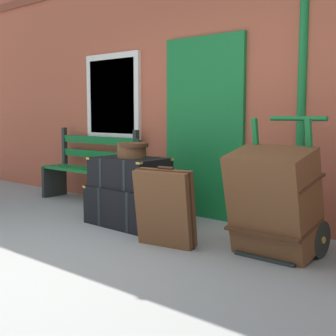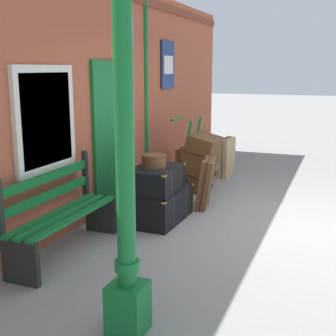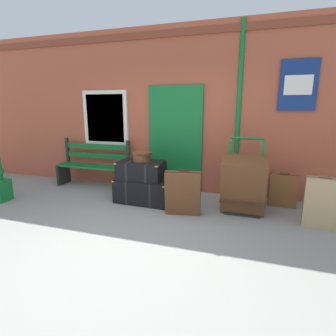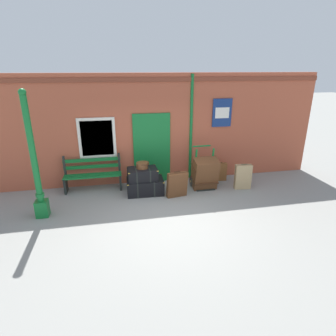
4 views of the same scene
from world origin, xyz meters
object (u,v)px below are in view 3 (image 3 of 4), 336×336
(large_brown_trunk, at_px, (244,185))
(platform_bench, at_px, (94,166))
(suitcase_caramel, at_px, (322,203))
(round_hatbox, at_px, (142,156))
(suitcase_cream, at_px, (183,193))
(porters_trolley, at_px, (243,194))
(steamer_trunk_base, at_px, (145,190))
(steamer_trunk_middle, at_px, (141,170))
(suitcase_beige, at_px, (283,191))

(large_brown_trunk, bearing_deg, platform_bench, 169.34)
(large_brown_trunk, distance_m, suitcase_caramel, 1.11)
(round_hatbox, height_order, suitcase_cream, round_hatbox)
(porters_trolley, xyz_separation_m, suitcase_cream, (-0.91, -0.55, 0.09))
(round_hatbox, bearing_deg, steamer_trunk_base, -21.12)
(platform_bench, relative_size, steamer_trunk_middle, 1.94)
(platform_bench, bearing_deg, porters_trolley, -7.58)
(suitcase_beige, bearing_deg, large_brown_trunk, -141.19)
(steamer_trunk_middle, relative_size, round_hatbox, 2.34)
(porters_trolley, xyz_separation_m, suitcase_caramel, (1.09, -0.36, 0.09))
(steamer_trunk_base, relative_size, porters_trolley, 0.86)
(suitcase_caramel, distance_m, suitcase_beige, 0.84)
(steamer_trunk_middle, height_order, large_brown_trunk, large_brown_trunk)
(steamer_trunk_base, distance_m, suitcase_beige, 2.41)
(steamer_trunk_base, distance_m, porters_trolley, 1.73)
(platform_bench, distance_m, steamer_trunk_middle, 1.47)
(round_hatbox, height_order, large_brown_trunk, large_brown_trunk)
(suitcase_cream, distance_m, suitcase_caramel, 2.00)
(suitcase_cream, distance_m, suitcase_beige, 1.79)
(steamer_trunk_base, xyz_separation_m, large_brown_trunk, (1.72, -0.05, 0.27))
(suitcase_caramel, bearing_deg, large_brown_trunk, 170.11)
(platform_bench, relative_size, round_hatbox, 4.54)
(platform_bench, distance_m, suitcase_beige, 3.80)
(suitcase_cream, bearing_deg, platform_bench, 156.72)
(platform_bench, xyz_separation_m, steamer_trunk_base, (1.43, -0.55, -0.23))
(steamer_trunk_base, bearing_deg, suitcase_cream, -27.09)
(round_hatbox, distance_m, suitcase_cream, 1.09)
(round_hatbox, height_order, porters_trolley, porters_trolley)
(porters_trolley, bearing_deg, suitcase_caramel, -18.46)
(steamer_trunk_base, height_order, porters_trolley, porters_trolley)
(suitcase_beige, bearing_deg, platform_bench, 178.86)
(suitcase_cream, height_order, suitcase_caramel, suitcase_caramel)
(porters_trolley, relative_size, suitcase_beige, 1.98)
(round_hatbox, bearing_deg, suitcase_cream, -26.71)
(steamer_trunk_base, relative_size, suitcase_caramel, 1.34)
(round_hatbox, distance_m, suitcase_caramel, 2.92)
(platform_bench, distance_m, large_brown_trunk, 3.21)
(steamer_trunk_middle, xyz_separation_m, porters_trolley, (1.79, 0.13, -0.31))
(porters_trolley, bearing_deg, steamer_trunk_base, -175.77)
(porters_trolley, relative_size, suitcase_cream, 1.61)
(platform_bench, bearing_deg, steamer_trunk_base, -20.98)
(porters_trolley, bearing_deg, round_hatbox, -176.63)
(porters_trolley, relative_size, large_brown_trunk, 1.26)
(platform_bench, relative_size, suitcase_beige, 2.64)
(steamer_trunk_base, relative_size, large_brown_trunk, 1.07)
(steamer_trunk_base, xyz_separation_m, suitcase_caramel, (2.81, -0.24, 0.15))
(porters_trolley, height_order, suitcase_beige, porters_trolley)
(large_brown_trunk, xyz_separation_m, suitcase_cream, (-0.91, -0.37, -0.12))
(steamer_trunk_base, distance_m, suitcase_caramel, 2.83)
(suitcase_caramel, xyz_separation_m, suitcase_beige, (-0.45, 0.71, -0.08))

